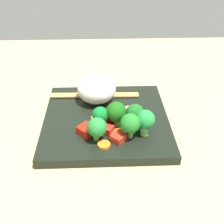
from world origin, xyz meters
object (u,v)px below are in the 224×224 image
(broccoli_floret_1, at_px, (130,124))
(chopstick_pair, at_px, (95,95))
(square_plate, at_px, (106,120))
(carrot_slice_2, at_px, (96,118))
(rice_mound, at_px, (97,89))

(broccoli_floret_1, relative_size, chopstick_pair, 0.26)
(square_plate, relative_size, broccoli_floret_1, 4.84)
(carrot_slice_2, relative_size, chopstick_pair, 0.10)
(broccoli_floret_1, bearing_deg, carrot_slice_2, -43.81)
(square_plate, bearing_deg, rice_mound, -73.33)
(carrot_slice_2, xyz_separation_m, chopstick_pair, (0.00, -0.10, 0.00))
(rice_mound, relative_size, broccoli_floret_1, 1.60)
(square_plate, height_order, broccoli_floret_1, broccoli_floret_1)
(broccoli_floret_1, xyz_separation_m, carrot_slice_2, (0.07, -0.07, -0.03))
(rice_mound, height_order, broccoli_floret_1, rice_mound)
(chopstick_pair, bearing_deg, square_plate, 108.17)
(square_plate, bearing_deg, broccoli_floret_1, 120.92)
(rice_mound, height_order, carrot_slice_2, rice_mound)
(square_plate, height_order, chopstick_pair, chopstick_pair)
(carrot_slice_2, distance_m, chopstick_pair, 0.10)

